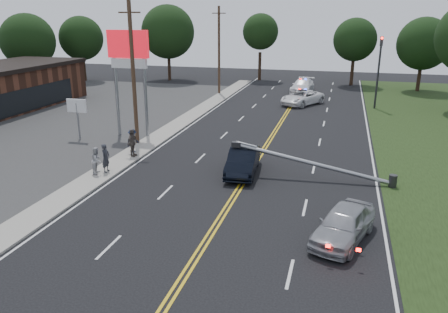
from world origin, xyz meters
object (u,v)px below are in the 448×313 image
(utility_pole_far, at_px, (219,50))
(crashed_sedan, at_px, (243,161))
(utility_pole_mid, at_px, (133,74))
(bystander_a, at_px, (106,158))
(traffic_signal, at_px, (379,66))
(fallen_streetlight, at_px, (321,165))
(bystander_b, at_px, (97,160))
(bystander_c, at_px, (133,141))
(pylon_sign, at_px, (129,58))
(small_sign, at_px, (77,109))
(emergency_b, at_px, (303,86))
(waiting_sedan, at_px, (344,224))
(emergency_a, at_px, (302,98))
(bystander_d, at_px, (132,143))

(utility_pole_far, bearing_deg, crashed_sedan, -71.23)
(utility_pole_mid, xyz_separation_m, bystander_a, (1.01, -6.20, -4.11))
(traffic_signal, relative_size, fallen_streetlight, 0.75)
(bystander_b, height_order, bystander_c, bystander_b)
(utility_pole_far, bearing_deg, bystander_a, -87.96)
(pylon_sign, distance_m, traffic_signal, 24.75)
(small_sign, distance_m, utility_pole_mid, 5.53)
(small_sign, height_order, utility_pole_mid, utility_pole_mid)
(emergency_b, bearing_deg, bystander_c, -102.52)
(traffic_signal, height_order, waiting_sedan, traffic_signal)
(emergency_a, relative_size, bystander_b, 3.34)
(pylon_sign, relative_size, bystander_c, 5.05)
(pylon_sign, xyz_separation_m, bystander_c, (2.05, -4.20, -5.08))
(utility_pole_far, distance_m, emergency_a, 11.77)
(fallen_streetlight, height_order, bystander_d, bystander_d)
(bystander_c, relative_size, bystander_d, 0.86)
(bystander_a, bearing_deg, small_sign, 43.71)
(small_sign, bearing_deg, bystander_a, -46.90)
(traffic_signal, bearing_deg, bystander_c, -129.68)
(emergency_b, xyz_separation_m, bystander_d, (-8.35, -28.62, 0.23))
(fallen_streetlight, bearing_deg, bystander_d, 175.61)
(bystander_a, bearing_deg, bystander_d, -2.35)
(traffic_signal, relative_size, bystander_a, 4.11)
(bystander_d, bearing_deg, traffic_signal, -33.88)
(utility_pole_far, distance_m, waiting_sedan, 36.27)
(traffic_signal, relative_size, bystander_c, 4.45)
(crashed_sedan, distance_m, bystander_b, 8.61)
(pylon_sign, height_order, crashed_sedan, pylon_sign)
(small_sign, bearing_deg, traffic_signal, 38.90)
(traffic_signal, distance_m, bystander_c, 26.44)
(crashed_sedan, bearing_deg, utility_pole_far, 103.89)
(emergency_b, bearing_deg, bystander_d, -101.25)
(fallen_streetlight, relative_size, bystander_b, 5.84)
(crashed_sedan, bearing_deg, utility_pole_mid, 150.76)
(bystander_b, xyz_separation_m, bystander_c, (0.13, 4.37, -0.01))
(bystander_a, height_order, bystander_d, bystander_d)
(pylon_sign, xyz_separation_m, small_sign, (-3.50, -2.00, -3.66))
(pylon_sign, height_order, waiting_sedan, pylon_sign)
(bystander_b, bearing_deg, traffic_signal, -43.93)
(small_sign, distance_m, utility_pole_far, 22.68)
(pylon_sign, distance_m, crashed_sedan, 12.89)
(crashed_sedan, distance_m, bystander_c, 8.29)
(emergency_b, distance_m, bystander_b, 33.33)
(utility_pole_far, relative_size, waiting_sedan, 2.31)
(emergency_a, xyz_separation_m, bystander_b, (-9.57, -24.60, 0.18))
(emergency_a, bearing_deg, bystander_b, -81.07)
(fallen_streetlight, height_order, bystander_b, fallen_streetlight)
(small_sign, relative_size, fallen_streetlight, 0.33)
(utility_pole_mid, bearing_deg, small_sign, 180.00)
(utility_pole_mid, bearing_deg, pylon_sign, 123.02)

